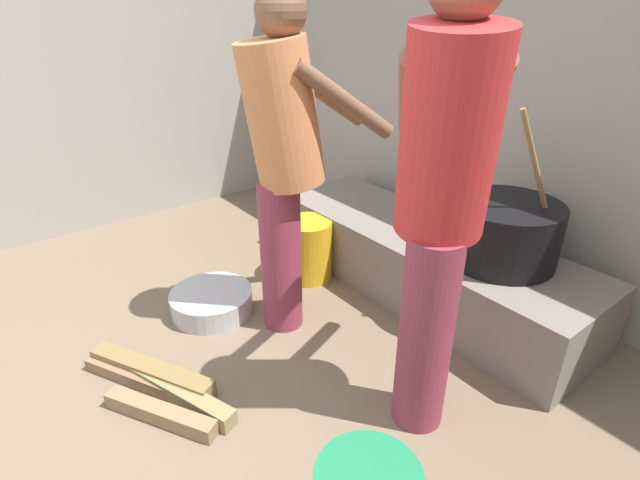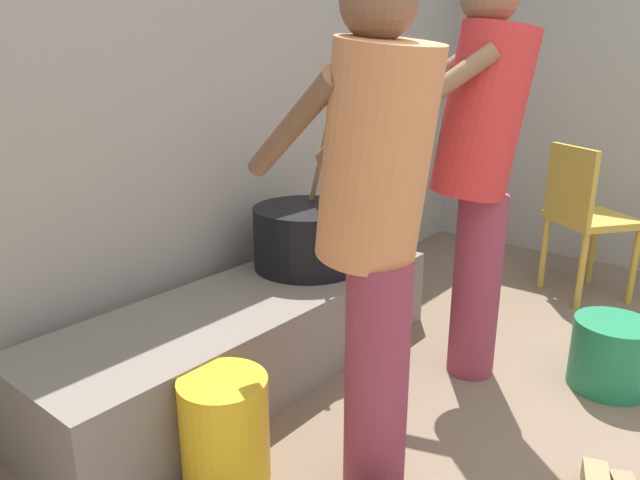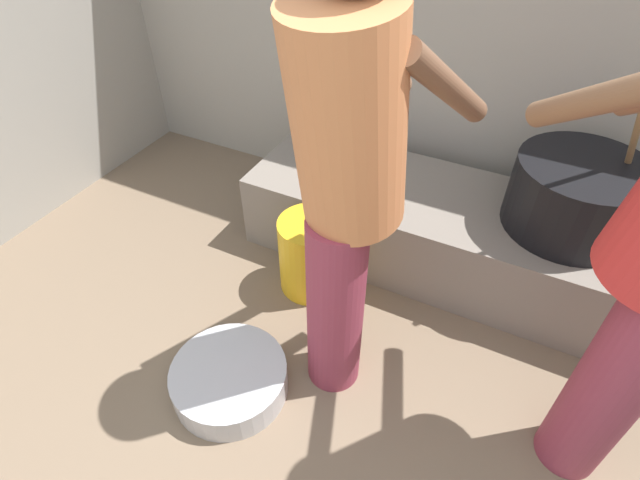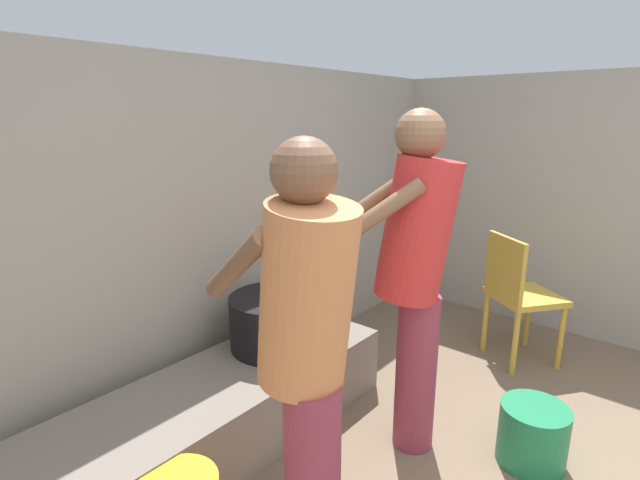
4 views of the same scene
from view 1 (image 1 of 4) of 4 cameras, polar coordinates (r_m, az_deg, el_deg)
name	(u,v)px [view 1 (image 1 of 4)]	position (r m, az deg, el deg)	size (l,w,h in m)	color
block_enclosure_rear	(540,117)	(2.80, 24.65, 13.15)	(5.00, 0.20, 1.94)	#9E998E
hearth_ledge	(422,261)	(2.77, 12.03, -2.49)	(1.91, 0.60, 0.37)	slate
cooking_pot_main	(504,232)	(2.44, 20.98, 0.92)	(0.52, 0.52, 0.75)	black
cook_in_orange_shirt	(284,153)	(2.16, -4.30, 10.21)	(0.49, 0.72, 1.57)	#8C3347
cook_in_red_shirt	(442,189)	(1.60, 14.33, 5.84)	(0.69, 0.73, 1.66)	#8C3347
bucket_yellow_plastic	(308,249)	(2.85, -1.45, -1.13)	(0.29, 0.29, 0.36)	gold
metal_mixing_bowl	(212,302)	(2.65, -12.74, -7.16)	(0.44, 0.44, 0.12)	#B7B7BC
firewood_pile	(156,385)	(2.24, -18.89, -16.04)	(0.77, 0.40, 0.09)	#8C704D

